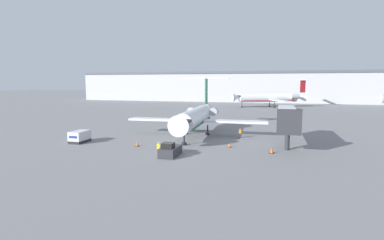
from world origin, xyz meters
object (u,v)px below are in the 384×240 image
traffic_cone_right (229,145)px  pushback_tug (170,150)px  airplane_main (196,116)px  jet_bridge (287,117)px  worker_by_wing (240,133)px  luggage_cart (80,137)px  traffic_cone_mid (272,151)px  traffic_cone_left (137,144)px  airplane_parked_far_left (270,97)px  worker_near_tug (159,149)px

traffic_cone_right → pushback_tug: bearing=-132.7°
airplane_main → pushback_tug: airplane_main is taller
traffic_cone_right → jet_bridge: 9.92m
airplane_main → worker_by_wing: size_ratio=15.42×
airplane_main → luggage_cart: 20.52m
traffic_cone_mid → jet_bridge: 7.27m
luggage_cart → jet_bridge: jet_bridge is taller
traffic_cone_left → jet_bridge: size_ratio=0.06×
luggage_cart → traffic_cone_right: luggage_cart is taller
airplane_parked_far_left → jet_bridge: (3.47, -75.20, 0.52)m
worker_by_wing → traffic_cone_right: size_ratio=2.52×
jet_bridge → worker_by_wing: bearing=147.4°
airplane_main → airplane_parked_far_left: airplane_parked_far_left is taller
traffic_cone_right → traffic_cone_mid: 6.65m
airplane_main → traffic_cone_mid: size_ratio=32.91×
traffic_cone_left → traffic_cone_mid: 20.15m
pushback_tug → traffic_cone_left: pushback_tug is taller
airplane_main → traffic_cone_left: bearing=-118.4°
luggage_cart → worker_by_wing: 27.32m
worker_near_tug → airplane_parked_far_left: (13.44, 86.09, 3.01)m
airplane_parked_far_left → jet_bridge: size_ratio=2.17×
airplane_main → luggage_cart: airplane_main is taller
luggage_cart → worker_near_tug: (15.76, -4.77, -0.03)m
luggage_cart → worker_near_tug: luggage_cart is taller
luggage_cart → airplane_parked_far_left: bearing=70.3°
traffic_cone_right → jet_bridge: bearing=21.6°
worker_near_tug → airplane_parked_far_left: bearing=81.1°
worker_near_tug → traffic_cone_right: 11.41m
traffic_cone_mid → airplane_main: bearing=141.2°
airplane_parked_far_left → worker_near_tug: bearing=-98.9°
airplane_main → jet_bridge: 16.84m
pushback_tug → traffic_cone_left: size_ratio=5.14×
luggage_cart → traffic_cone_left: size_ratio=4.27×
luggage_cart → pushback_tug: bearing=-15.1°
worker_near_tug → traffic_cone_left: size_ratio=2.19×
traffic_cone_right → airplane_parked_far_left: size_ratio=0.02×
worker_by_wing → traffic_cone_mid: size_ratio=2.13×
traffic_cone_left → jet_bridge: jet_bridge is taller
pushback_tug → jet_bridge: 19.08m
luggage_cart → worker_near_tug: 16.46m
airplane_parked_far_left → luggage_cart: bearing=-109.7°
traffic_cone_left → traffic_cone_mid: bearing=2.1°
traffic_cone_mid → jet_bridge: jet_bridge is taller
worker_by_wing → airplane_parked_far_left: (4.20, 70.29, 3.06)m
luggage_cart → traffic_cone_right: size_ratio=5.13×
worker_by_wing → jet_bridge: bearing=-32.6°
worker_near_tug → traffic_cone_left: worker_near_tug is taller
luggage_cart → traffic_cone_right: bearing=6.6°
airplane_main → worker_near_tug: 16.57m
pushback_tug → traffic_cone_left: (-7.01, 4.44, -0.35)m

